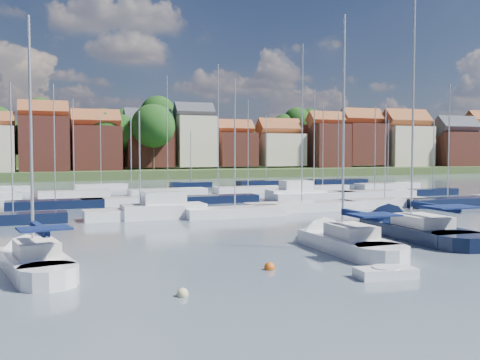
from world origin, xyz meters
name	(u,v)px	position (x,y,z in m)	size (l,w,h in m)	color
ground	(169,197)	(0.00, 40.00, 0.00)	(260.00, 260.00, 0.00)	#3F4C56
sailboat_left	(32,261)	(-15.76, 2.89, 0.37)	(4.02, 9.71, 12.91)	white
sailboat_centre	(336,241)	(0.92, 2.59, 0.36)	(3.01, 10.70, 14.52)	white
sailboat_navy	(400,229)	(7.76, 5.47, 0.35)	(4.00, 13.17, 17.98)	black
tender	(385,273)	(-1.05, -4.80, 0.22)	(2.79, 1.56, 0.57)	white
buoy_b	(182,296)	(-10.30, -4.49, 0.00)	(0.46, 0.46, 0.46)	beige
buoy_c	(270,270)	(-5.19, -1.42, 0.00)	(0.52, 0.52, 0.52)	#D85914
buoy_d	(405,264)	(1.73, -2.69, 0.00)	(0.44, 0.44, 0.44)	beige
buoy_e	(336,235)	(3.48, 6.74, 0.00)	(0.54, 0.54, 0.54)	beige
marina_field	(195,197)	(1.91, 35.15, 0.43)	(79.62, 41.41, 15.93)	white
far_shore_town	(99,156)	(2.23, 132.67, 4.61)	(212.46, 90.00, 22.27)	#3A4924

